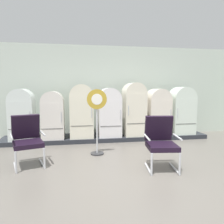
{
  "coord_description": "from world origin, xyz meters",
  "views": [
    {
      "loc": [
        -0.94,
        -3.46,
        1.58
      ],
      "look_at": [
        0.12,
        2.75,
        0.88
      ],
      "focal_mm": 34.39,
      "sensor_mm": 36.0,
      "label": 1
    }
  ],
  "objects_px": {
    "refrigerator_4": "(134,107)",
    "armchair_left": "(27,138)",
    "refrigerator_0": "(22,113)",
    "refrigerator_6": "(182,109)",
    "armchair_right": "(161,140)",
    "sign_stand": "(97,122)",
    "refrigerator_2": "(81,109)",
    "refrigerator_3": "(109,111)",
    "refrigerator_5": "(158,110)",
    "refrigerator_1": "(53,114)"
  },
  "relations": [
    {
      "from": "refrigerator_4",
      "to": "armchair_left",
      "type": "xyz_separation_m",
      "value": [
        -2.77,
        -1.85,
        -0.43
      ]
    },
    {
      "from": "refrigerator_0",
      "to": "refrigerator_6",
      "type": "height_order",
      "value": "refrigerator_6"
    },
    {
      "from": "armchair_right",
      "to": "sign_stand",
      "type": "height_order",
      "value": "sign_stand"
    },
    {
      "from": "refrigerator_2",
      "to": "armchair_right",
      "type": "bearing_deg",
      "value": -58.93
    },
    {
      "from": "refrigerator_6",
      "to": "refrigerator_2",
      "type": "bearing_deg",
      "value": 179.64
    },
    {
      "from": "refrigerator_0",
      "to": "refrigerator_3",
      "type": "distance_m",
      "value": 2.49
    },
    {
      "from": "refrigerator_5",
      "to": "refrigerator_3",
      "type": "bearing_deg",
      "value": -179.53
    },
    {
      "from": "refrigerator_3",
      "to": "refrigerator_5",
      "type": "relative_size",
      "value": 1.02
    },
    {
      "from": "refrigerator_2",
      "to": "refrigerator_3",
      "type": "relative_size",
      "value": 1.07
    },
    {
      "from": "refrigerator_6",
      "to": "armchair_left",
      "type": "distance_m",
      "value": 4.72
    },
    {
      "from": "refrigerator_0",
      "to": "refrigerator_2",
      "type": "relative_size",
      "value": 0.92
    },
    {
      "from": "refrigerator_1",
      "to": "refrigerator_5",
      "type": "distance_m",
      "value": 3.2
    },
    {
      "from": "armchair_right",
      "to": "sign_stand",
      "type": "bearing_deg",
      "value": 136.55
    },
    {
      "from": "sign_stand",
      "to": "armchair_left",
      "type": "bearing_deg",
      "value": -162.65
    },
    {
      "from": "sign_stand",
      "to": "refrigerator_2",
      "type": "bearing_deg",
      "value": 103.52
    },
    {
      "from": "refrigerator_3",
      "to": "armchair_left",
      "type": "relative_size",
      "value": 1.42
    },
    {
      "from": "refrigerator_3",
      "to": "refrigerator_5",
      "type": "xyz_separation_m",
      "value": [
        1.55,
        0.01,
        -0.01
      ]
    },
    {
      "from": "refrigerator_4",
      "to": "armchair_left",
      "type": "distance_m",
      "value": 3.36
    },
    {
      "from": "refrigerator_1",
      "to": "refrigerator_5",
      "type": "relative_size",
      "value": 0.95
    },
    {
      "from": "refrigerator_3",
      "to": "refrigerator_6",
      "type": "height_order",
      "value": "refrigerator_6"
    },
    {
      "from": "refrigerator_5",
      "to": "refrigerator_6",
      "type": "height_order",
      "value": "refrigerator_6"
    },
    {
      "from": "refrigerator_3",
      "to": "refrigerator_1",
      "type": "bearing_deg",
      "value": -179.4
    },
    {
      "from": "refrigerator_3",
      "to": "armchair_right",
      "type": "bearing_deg",
      "value": -75.29
    },
    {
      "from": "refrigerator_5",
      "to": "armchair_right",
      "type": "bearing_deg",
      "value": -110.25
    },
    {
      "from": "refrigerator_1",
      "to": "refrigerator_2",
      "type": "bearing_deg",
      "value": 1.23
    },
    {
      "from": "refrigerator_2",
      "to": "refrigerator_3",
      "type": "distance_m",
      "value": 0.84
    },
    {
      "from": "refrigerator_0",
      "to": "refrigerator_1",
      "type": "distance_m",
      "value": 0.84
    },
    {
      "from": "refrigerator_2",
      "to": "refrigerator_4",
      "type": "distance_m",
      "value": 1.61
    },
    {
      "from": "refrigerator_1",
      "to": "armchair_right",
      "type": "bearing_deg",
      "value": -46.7
    },
    {
      "from": "refrigerator_3",
      "to": "refrigerator_0",
      "type": "bearing_deg",
      "value": -179.2
    },
    {
      "from": "refrigerator_4",
      "to": "armchair_right",
      "type": "xyz_separation_m",
      "value": [
        -0.13,
        -2.48,
        -0.43
      ]
    },
    {
      "from": "refrigerator_1",
      "to": "refrigerator_2",
      "type": "height_order",
      "value": "refrigerator_2"
    },
    {
      "from": "sign_stand",
      "to": "armchair_right",
      "type": "bearing_deg",
      "value": -43.45
    },
    {
      "from": "refrigerator_0",
      "to": "armchair_right",
      "type": "relative_size",
      "value": 1.4
    },
    {
      "from": "refrigerator_0",
      "to": "sign_stand",
      "type": "height_order",
      "value": "refrigerator_0"
    },
    {
      "from": "refrigerator_5",
      "to": "refrigerator_6",
      "type": "distance_m",
      "value": 0.8
    },
    {
      "from": "refrigerator_0",
      "to": "refrigerator_1",
      "type": "bearing_deg",
      "value": 1.18
    },
    {
      "from": "armchair_left",
      "to": "armchair_right",
      "type": "relative_size",
      "value": 1.0
    },
    {
      "from": "refrigerator_1",
      "to": "armchair_left",
      "type": "xyz_separation_m",
      "value": [
        -0.34,
        -1.81,
        -0.28
      ]
    },
    {
      "from": "refrigerator_5",
      "to": "armchair_right",
      "type": "distance_m",
      "value": 2.65
    },
    {
      "from": "refrigerator_4",
      "to": "refrigerator_5",
      "type": "distance_m",
      "value": 0.78
    },
    {
      "from": "refrigerator_3",
      "to": "refrigerator_4",
      "type": "distance_m",
      "value": 0.78
    },
    {
      "from": "refrigerator_0",
      "to": "refrigerator_1",
      "type": "height_order",
      "value": "refrigerator_0"
    },
    {
      "from": "refrigerator_0",
      "to": "refrigerator_4",
      "type": "distance_m",
      "value": 3.27
    },
    {
      "from": "refrigerator_1",
      "to": "armchair_left",
      "type": "distance_m",
      "value": 1.86
    },
    {
      "from": "refrigerator_5",
      "to": "armchair_left",
      "type": "xyz_separation_m",
      "value": [
        -3.55,
        -1.84,
        -0.32
      ]
    },
    {
      "from": "refrigerator_0",
      "to": "refrigerator_3",
      "type": "bearing_deg",
      "value": 0.8
    },
    {
      "from": "armchair_left",
      "to": "refrigerator_2",
      "type": "bearing_deg",
      "value": 57.64
    },
    {
      "from": "refrigerator_2",
      "to": "refrigerator_3",
      "type": "bearing_deg",
      "value": -0.01
    },
    {
      "from": "refrigerator_0",
      "to": "refrigerator_3",
      "type": "height_order",
      "value": "refrigerator_3"
    }
  ]
}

